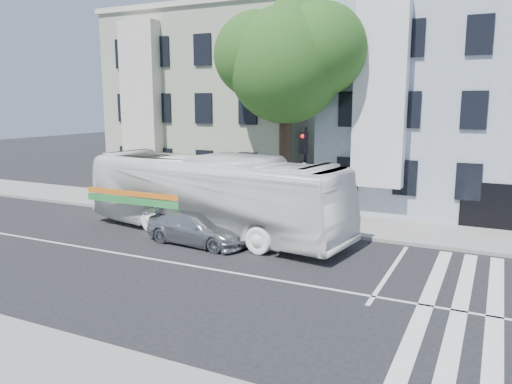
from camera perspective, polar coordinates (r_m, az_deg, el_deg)
The scene contains 9 objects.
ground at distance 18.12m, azimuth -7.40°, elevation -8.36°, with size 120.00×120.00×0.00m, color black.
sidewalk_far at distance 24.89m, azimuth 2.80°, elevation -2.95°, with size 80.00×4.00×0.15m, color gray.
building_left at distance 33.63m, azimuth -3.44°, elevation 9.81°, with size 12.00×10.00×11.00m, color #ACB093.
building_right at distance 29.38m, azimuth 21.39°, elevation 9.06°, with size 12.00×10.00×11.00m, color #98A6B5.
street_tree at distance 24.98m, azimuth 3.78°, elevation 15.00°, with size 7.30×5.90×11.10m.
bus at distance 21.84m, azimuth -5.02°, elevation -0.31°, with size 12.68×2.97×3.53m, color white.
sedan at distance 20.67m, azimuth -6.71°, elevation -4.11°, with size 4.52×1.84×1.31m, color #B1B4B8.
hedge at distance 24.76m, azimuth -3.30°, elevation -2.02°, with size 8.50×0.84×0.70m, color #235D1E, non-canonical shape.
traffic_signal at distance 21.75m, azimuth 5.56°, elevation 3.05°, with size 0.47×0.55×4.71m.
Camera 1 is at (9.57, -14.27, 5.76)m, focal length 35.00 mm.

